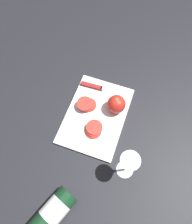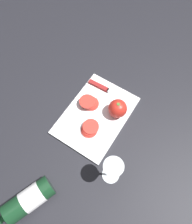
{
  "view_description": "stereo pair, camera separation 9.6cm",
  "coord_description": "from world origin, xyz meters",
  "views": [
    {
      "loc": [
        0.39,
        0.12,
        0.93
      ],
      "look_at": [
        -0.0,
        -0.03,
        0.04
      ],
      "focal_mm": 35.0,
      "sensor_mm": 36.0,
      "label": 1
    },
    {
      "loc": [
        0.35,
        0.2,
        0.93
      ],
      "look_at": [
        -0.0,
        -0.03,
        0.04
      ],
      "focal_mm": 35.0,
      "sensor_mm": 36.0,
      "label": 2
    }
  ],
  "objects": [
    {
      "name": "tomato_slice_stack_near",
      "position": [
        0.07,
        -0.01,
        0.02
      ],
      "size": [
        0.09,
        0.07,
        0.02
      ],
      "color": "red",
      "rests_on": "cutting_board"
    },
    {
      "name": "knife",
      "position": [
        -0.14,
        -0.07,
        0.02
      ],
      "size": [
        0.03,
        0.26,
        0.01
      ],
      "rotation": [
        0.0,
        0.0,
        1.61
      ],
      "color": "silver",
      "rests_on": "cutting_board"
    },
    {
      "name": "tomato_slice_stack_far",
      "position": [
        -0.03,
        -0.08,
        0.03
      ],
      "size": [
        0.08,
        0.09,
        0.03
      ],
      "color": "red",
      "rests_on": "cutting_board"
    },
    {
      "name": "cutting_board",
      "position": [
        -0.0,
        -0.03,
        0.01
      ],
      "size": [
        0.38,
        0.27,
        0.01
      ],
      "color": "white",
      "rests_on": "ground_plane"
    },
    {
      "name": "wine_glass",
      "position": [
        0.19,
        0.17,
        0.12
      ],
      "size": [
        0.07,
        0.07,
        0.17
      ],
      "color": "silver",
      "rests_on": "ground_plane"
    },
    {
      "name": "wine_bottle",
      "position": [
        0.45,
        -0.04,
        0.04
      ],
      "size": [
        0.31,
        0.16,
        0.08
      ],
      "color": "#14381E",
      "rests_on": "ground_plane"
    },
    {
      "name": "ground_plane",
      "position": [
        0.0,
        0.0,
        0.0
      ],
      "size": [
        3.0,
        3.0,
        0.0
      ],
      "primitive_type": "plane",
      "color": "black"
    },
    {
      "name": "whole_tomato",
      "position": [
        -0.06,
        0.05,
        0.05
      ],
      "size": [
        0.09,
        0.09,
        0.09
      ],
      "color": "red",
      "rests_on": "cutting_board"
    }
  ]
}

